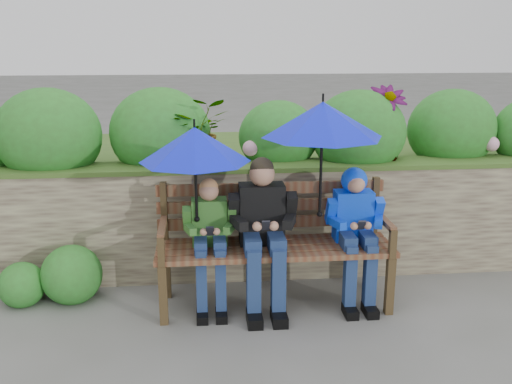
{
  "coord_description": "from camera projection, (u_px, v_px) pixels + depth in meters",
  "views": [
    {
      "loc": [
        -0.4,
        -4.13,
        2.11
      ],
      "look_at": [
        0.0,
        0.1,
        0.95
      ],
      "focal_mm": 40.0,
      "sensor_mm": 36.0,
      "label": 1
    }
  ],
  "objects": [
    {
      "name": "park_bench",
      "position": [
        274.0,
        236.0,
        4.58
      ],
      "size": [
        1.87,
        0.55,
        0.99
      ],
      "color": "#40311B",
      "rests_on": "ground"
    },
    {
      "name": "umbrella_right",
      "position": [
        322.0,
        120.0,
        4.26
      ],
      "size": [
        0.93,
        0.93,
        0.96
      ],
      "color": "#0716E6",
      "rests_on": "ground"
    },
    {
      "name": "boy_middle",
      "position": [
        263.0,
        226.0,
        4.45
      ],
      "size": [
        0.53,
        0.62,
        1.21
      ],
      "color": "black",
      "rests_on": "ground"
    },
    {
      "name": "ground",
      "position": [
        257.0,
        310.0,
        4.56
      ],
      "size": [
        60.0,
        60.0,
        0.0
      ],
      "primitive_type": "plane",
      "color": "#53544D",
      "rests_on": "ground"
    },
    {
      "name": "boy_right",
      "position": [
        355.0,
        223.0,
        4.54
      ],
      "size": [
        0.45,
        0.55,
        1.11
      ],
      "color": "blue",
      "rests_on": "ground"
    },
    {
      "name": "boy_left",
      "position": [
        210.0,
        236.0,
        4.44
      ],
      "size": [
        0.41,
        0.48,
        1.05
      ],
      "color": "#286029",
      "rests_on": "ground"
    },
    {
      "name": "garden_backdrop",
      "position": [
        237.0,
        183.0,
        5.92
      ],
      "size": [
        8.0,
        2.85,
        1.85
      ],
      "color": "brown",
      "rests_on": "ground"
    },
    {
      "name": "umbrella_left",
      "position": [
        195.0,
        145.0,
        4.24
      ],
      "size": [
        0.84,
        0.84,
        0.8
      ],
      "color": "#0716E6",
      "rests_on": "ground"
    }
  ]
}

